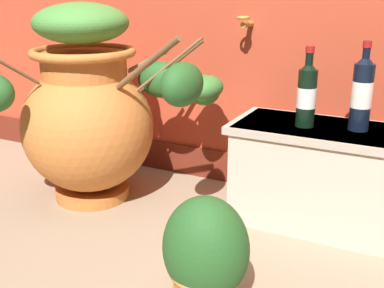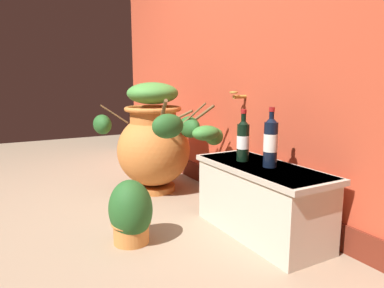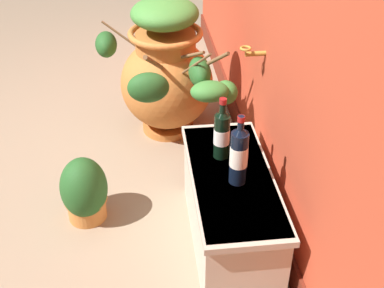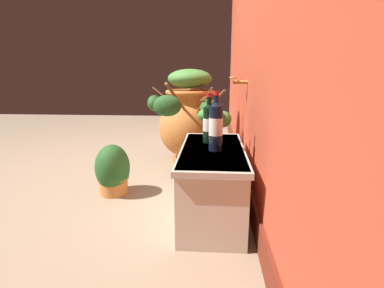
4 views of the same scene
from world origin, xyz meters
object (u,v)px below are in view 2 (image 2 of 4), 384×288
Objects in this scene: wine_bottle_left at (271,141)px; wine_bottle_middle at (243,139)px; terracotta_urn at (155,141)px; potted_shrub at (131,214)px.

wine_bottle_middle is at bearing -168.21° from wine_bottle_left.
potted_shrub is at bearing -31.56° from terracotta_urn.
wine_bottle_left is 0.20m from wine_bottle_middle.
wine_bottle_middle is at bearing 12.06° from terracotta_urn.
wine_bottle_left is at bearing 67.00° from potted_shrub.
potted_shrub is at bearing -113.00° from wine_bottle_left.
wine_bottle_middle is (0.87, 0.19, 0.13)m from terracotta_urn.
terracotta_urn reaches higher than wine_bottle_middle.
wine_bottle_left reaches higher than wine_bottle_middle.
wine_bottle_middle reaches higher than potted_shrub.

